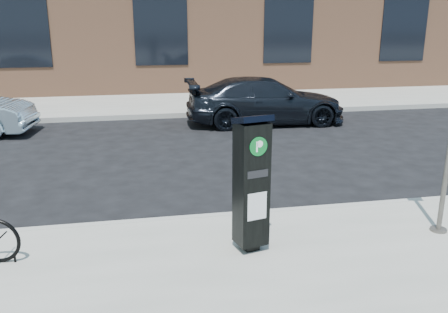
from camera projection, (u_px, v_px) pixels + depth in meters
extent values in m
plane|color=black|center=(215.00, 223.00, 7.21)|extent=(120.00, 120.00, 0.00)
cube|color=gray|center=(160.00, 88.00, 20.38)|extent=(60.00, 12.00, 0.15)
cube|color=#9E9B93|center=(215.00, 219.00, 7.17)|extent=(60.00, 0.12, 0.16)
cube|color=#9E9B93|center=(172.00, 115.00, 14.75)|extent=(60.00, 0.12, 0.16)
cube|color=black|center=(18.00, 18.00, 16.76)|extent=(2.00, 0.06, 3.50)
cube|color=black|center=(160.00, 18.00, 17.65)|extent=(2.00, 0.06, 3.50)
cube|color=black|center=(289.00, 18.00, 18.55)|extent=(2.00, 0.06, 3.50)
cube|color=black|center=(405.00, 18.00, 19.44)|extent=(2.00, 0.06, 3.50)
cube|color=black|center=(250.00, 245.00, 6.10)|extent=(0.22, 0.22, 0.09)
cube|color=black|center=(251.00, 184.00, 5.86)|extent=(0.44, 0.40, 1.57)
cube|color=black|center=(252.00, 119.00, 5.63)|extent=(0.48, 0.44, 0.15)
cylinder|color=#07591F|center=(258.00, 146.00, 5.57)|extent=(0.23, 0.07, 0.23)
cube|color=white|center=(258.00, 146.00, 5.57)|extent=(0.08, 0.03, 0.13)
cube|color=silver|center=(257.00, 206.00, 5.78)|extent=(0.25, 0.07, 0.35)
cube|color=black|center=(258.00, 174.00, 5.67)|extent=(0.27, 0.07, 0.09)
cylinder|color=#4E4945|center=(438.00, 230.00, 6.61)|extent=(0.22, 0.22, 0.03)
cylinder|color=black|center=(15.00, 258.00, 5.76)|extent=(0.03, 0.03, 0.11)
imported|color=black|center=(265.00, 101.00, 13.85)|extent=(4.68, 2.00, 1.35)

